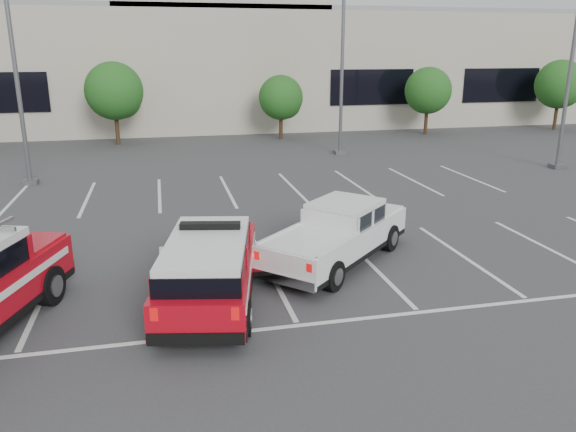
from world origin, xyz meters
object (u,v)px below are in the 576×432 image
convention_building (192,60)px  tree_right (429,92)px  light_pole_left (14,57)px  light_pole_mid (342,55)px  tree_mid_left (116,93)px  fire_chief_suv (210,273)px  tree_mid_right (282,99)px  white_pickup (337,239)px  tree_far_right (560,86)px  light_pole_right (572,56)px

convention_building → tree_right: convention_building is taller
convention_building → light_pole_left: (-8.18, -19.86, 0.47)m
light_pole_mid → tree_mid_left: bearing=153.1°
tree_mid_left → convention_building: bearing=62.6°
convention_building → light_pole_mid: bearing=-66.7°
tree_right → fire_chief_suv: (-16.74, -23.39, -2.05)m
light_pole_mid → tree_mid_right: bearing=107.5°
convention_building → white_pickup: convention_building is taller
fire_chief_suv → white_pickup: (3.54, 1.81, -0.09)m
convention_building → fire_chief_suv: bearing=-93.1°
light_pole_left → fire_chief_suv: 15.44m
tree_mid_right → tree_far_right: bearing=0.0°
fire_chief_suv → white_pickup: fire_chief_suv is taller
convention_building → light_pole_mid: 17.27m
tree_right → light_pole_mid: 10.38m
light_pole_left → tree_mid_right: bearing=37.5°
tree_mid_right → fire_chief_suv: tree_mid_right is taller
tree_far_right → light_pole_left: light_pole_left is taller
tree_mid_left → light_pole_right: bearing=-29.9°
convention_building → tree_mid_left: bearing=-117.4°
convention_building → light_pole_right: bearing=-54.1°
light_pole_mid → white_pickup: (-5.11, -15.53, -4.55)m
tree_far_right → white_pickup: size_ratio=0.98×
fire_chief_suv → tree_mid_left: bearing=109.5°
tree_mid_right → light_pole_left: size_ratio=0.39×
tree_right → light_pole_mid: light_pole_mid is taller
white_pickup → tree_far_right: bearing=88.9°
tree_mid_right → light_pole_left: (-13.09, -10.05, 2.68)m
tree_mid_right → tree_far_right: tree_far_right is taller
tree_mid_right → fire_chief_suv: (-6.74, -23.39, -1.78)m
tree_mid_right → white_pickup: tree_mid_right is taller
tree_right → light_pole_left: 25.30m
white_pickup → tree_mid_right: bearing=127.5°
fire_chief_suv → tree_right: bearing=66.0°
tree_far_right → fire_chief_suv: size_ratio=0.92×
tree_mid_left → tree_mid_right: (10.00, -0.00, -0.54)m
tree_mid_left → light_pole_right: size_ratio=0.47×
convention_building → tree_mid_left: convention_building is taller
tree_mid_right → white_pickup: 21.89m
tree_mid_right → tree_mid_left: bearing=180.0°
light_pole_left → white_pickup: light_pole_left is taller
light_pole_right → tree_mid_left: bearing=150.1°
tree_mid_left → tree_far_right: 30.00m
tree_mid_left → light_pole_left: 10.73m
tree_far_right → fire_chief_suv: bearing=-138.8°
light_pole_left → white_pickup: 15.86m
tree_mid_right → tree_right: (10.00, 0.00, 0.27)m
tree_right → tree_far_right: size_ratio=0.91×
tree_mid_left → tree_far_right: same height
tree_mid_left → tree_far_right: size_ratio=1.00×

